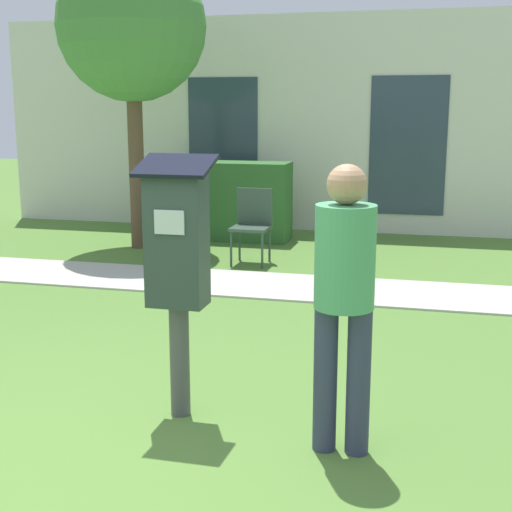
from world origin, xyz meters
TOP-DOWN VIEW (x-y plane):
  - ground_plane at (0.00, 0.00)m, footprint 40.00×40.00m
  - sidewalk at (0.00, 3.99)m, footprint 12.00×1.10m
  - building_facade at (0.00, 7.66)m, footprint 10.00×0.26m
  - parking_meter at (0.35, 0.74)m, footprint 0.44×0.31m
  - person_standing at (1.37, 0.50)m, footprint 0.32×0.32m
  - outdoor_chair_left at (-1.23, 5.14)m, footprint 0.44×0.44m
  - outdoor_chair_middle at (-0.30, 5.08)m, footprint 0.44×0.44m
  - hedge_row at (-1.24, 6.55)m, footprint 2.16×0.60m
  - tree at (-2.03, 5.64)m, footprint 1.90×1.90m

SIDE VIEW (x-z plane):
  - ground_plane at x=0.00m, z-range 0.00..0.00m
  - sidewalk at x=0.00m, z-range 0.00..0.02m
  - outdoor_chair_left at x=-1.23m, z-range 0.08..0.98m
  - outdoor_chair_middle at x=-0.30m, z-range 0.08..0.98m
  - hedge_row at x=-1.24m, z-range 0.00..1.10m
  - person_standing at x=1.37m, z-range 0.14..1.72m
  - parking_meter at x=0.35m, z-range 0.22..1.81m
  - building_facade at x=0.00m, z-range 0.00..3.20m
  - tree at x=-2.03m, z-range 0.94..4.75m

